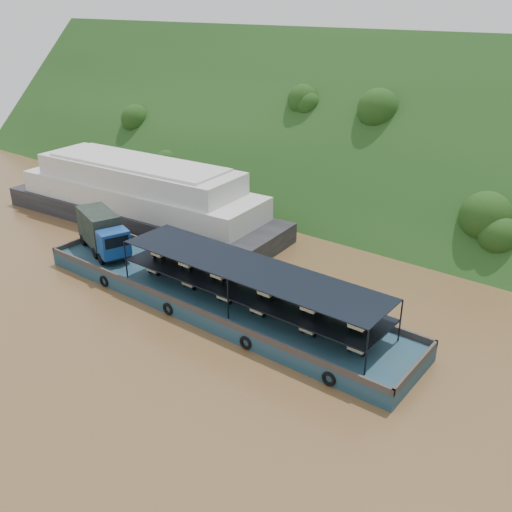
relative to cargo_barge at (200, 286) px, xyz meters
The scene contains 4 objects.
ground 4.96m from the cargo_barge, 16.49° to the left, with size 160.00×160.00×0.00m, color brown.
hillside 37.66m from the cargo_barge, 82.98° to the left, with size 140.00×28.00×28.00m, color #193914.
cargo_barge is the anchor object (origin of this frame).
passenger_ferry 20.11m from the cargo_barge, 151.95° to the left, with size 35.81×11.71×7.13m.
Camera 1 is at (25.10, -32.00, 23.42)m, focal length 40.00 mm.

